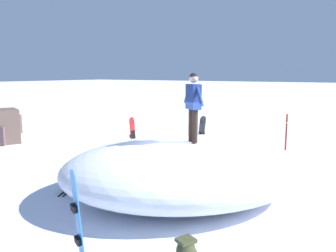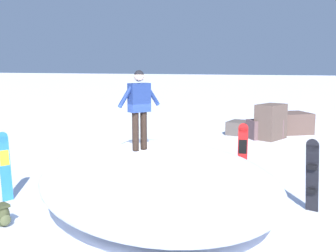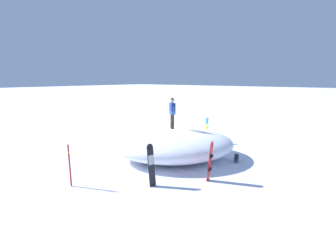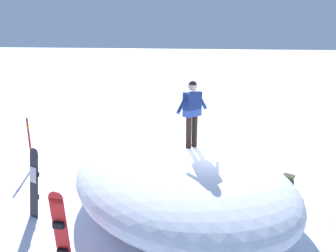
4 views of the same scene
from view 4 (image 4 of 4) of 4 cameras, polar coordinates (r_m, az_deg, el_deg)
ground at (r=8.63m, az=6.28°, el=-13.20°), size 240.00×240.00×0.00m
snow_mound at (r=7.92m, az=2.10°, el=-9.69°), size 7.83×7.92×1.53m
snowboarder_standing at (r=7.62m, az=4.43°, el=3.20°), size 0.86×0.66×1.66m
snowboard_primary_upright at (r=8.16m, az=-23.24°, el=-9.33°), size 0.31×0.34×1.70m
snowboard_secondary_upright at (r=6.04m, az=-18.98°, el=-18.02°), size 0.19×0.28×1.72m
backpack_near at (r=9.54m, az=20.95°, el=-9.61°), size 0.43×0.56×0.48m
trail_marker_pole at (r=11.13m, az=-23.95°, el=-2.70°), size 0.10×0.10×1.71m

